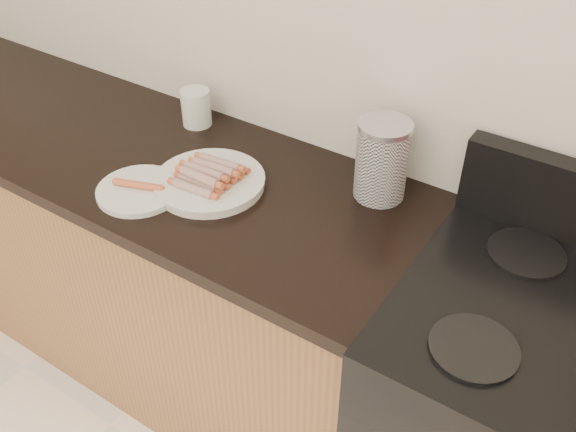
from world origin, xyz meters
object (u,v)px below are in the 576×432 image
Objects in this scene: main_plate at (210,183)px; side_plate at (139,191)px; canister at (382,160)px; mug at (196,108)px.

side_plate is at bearing -136.52° from main_plate.
canister is 1.91× the size of mug.
mug is at bearing 106.07° from side_plate.
mug is at bearing 178.04° from canister.
side_plate is at bearing -146.99° from canister.
canister is at bearing -1.96° from mug.
side_plate is 1.05× the size of canister.
mug reaches higher than main_plate.
side_plate is 0.64m from canister.
canister is at bearing 28.70° from main_plate.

